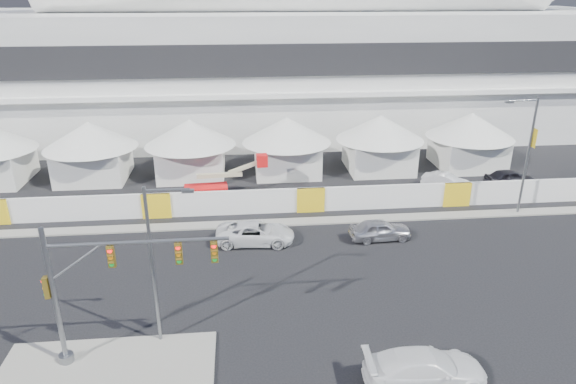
{
  "coord_description": "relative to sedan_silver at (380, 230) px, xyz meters",
  "views": [
    {
      "loc": [
        0.58,
        -22.64,
        16.75
      ],
      "look_at": [
        3.77,
        10.0,
        3.54
      ],
      "focal_mm": 32.0,
      "sensor_mm": 36.0,
      "label": 1
    }
  ],
  "objects": [
    {
      "name": "lot_car_a",
      "position": [
        8.4,
        9.07,
        -0.06
      ],
      "size": [
        3.54,
        4.22,
        1.36
      ],
      "primitive_type": "imported",
      "rotation": [
        0.0,
        0.0,
        0.96
      ],
      "color": "silver",
      "rests_on": "ground"
    },
    {
      "name": "sedan_silver",
      "position": [
        0.0,
        0.0,
        0.0
      ],
      "size": [
        1.95,
        4.41,
        1.47
      ],
      "primitive_type": "imported",
      "rotation": [
        0.0,
        0.0,
        1.62
      ],
      "color": "#B2B1B7",
      "rests_on": "ground"
    },
    {
      "name": "lot_car_b",
      "position": [
        14.36,
        9.15,
        0.02
      ],
      "size": [
        2.02,
        4.54,
        1.52
      ],
      "primitive_type": "imported",
      "rotation": [
        0.0,
        0.0,
        1.62
      ],
      "color": "black",
      "rests_on": "ground"
    },
    {
      "name": "streetlight_curb",
      "position": [
        11.84,
        3.31,
        4.62
      ],
      "size": [
        2.74,
        0.62,
        9.24
      ],
      "color": "gray",
      "rests_on": "ground"
    },
    {
      "name": "far_curb",
      "position": [
        9.75,
        3.31,
        -0.68
      ],
      "size": [
        80.0,
        1.2,
        0.12
      ],
      "primitive_type": "cube",
      "color": "gray",
      "rests_on": "ground"
    },
    {
      "name": "ground",
      "position": [
        -10.25,
        -9.19,
        -0.74
      ],
      "size": [
        160.0,
        160.0,
        0.0
      ],
      "primitive_type": "plane",
      "color": "black",
      "rests_on": "ground"
    },
    {
      "name": "boom_lift",
      "position": [
        -11.98,
        8.88,
        0.23
      ],
      "size": [
        7.13,
        1.85,
        3.6
      ],
      "rotation": [
        0.0,
        0.0,
        0.07
      ],
      "color": "red",
      "rests_on": "ground"
    },
    {
      "name": "pickup_curb",
      "position": [
        -8.81,
        0.31,
        0.02
      ],
      "size": [
        2.92,
        5.61,
        1.51
      ],
      "primitive_type": "imported",
      "rotation": [
        0.0,
        0.0,
        1.49
      ],
      "color": "white",
      "rests_on": "ground"
    },
    {
      "name": "stadium",
      "position": [
        -1.54,
        32.31,
        8.71
      ],
      "size": [
        80.0,
        24.8,
        21.98
      ],
      "color": "silver",
      "rests_on": "ground"
    },
    {
      "name": "tent_row",
      "position": [
        -9.75,
        14.81,
        2.41
      ],
      "size": [
        53.4,
        8.4,
        5.4
      ],
      "color": "silver",
      "rests_on": "ground"
    },
    {
      "name": "pickup_near",
      "position": [
        -1.75,
        -14.15,
        0.07
      ],
      "size": [
        2.34,
        5.59,
        1.61
      ],
      "primitive_type": "imported",
      "rotation": [
        0.0,
        0.0,
        1.56
      ],
      "color": "white",
      "rests_on": "ground"
    },
    {
      "name": "median_island",
      "position": [
        -16.25,
        -12.19,
        -0.66
      ],
      "size": [
        10.0,
        5.0,
        0.15
      ],
      "primitive_type": "cube",
      "color": "gray",
      "rests_on": "ground"
    },
    {
      "name": "traffic_mast",
      "position": [
        -16.45,
        -11.27,
        3.29
      ],
      "size": [
        8.3,
        0.69,
        7.05
      ],
      "color": "gray",
      "rests_on": "median_island"
    },
    {
      "name": "hoarding_fence",
      "position": [
        -4.25,
        5.31,
        0.26
      ],
      "size": [
        70.0,
        0.25,
        2.0
      ],
      "primitive_type": "cube",
      "color": "white",
      "rests_on": "ground"
    },
    {
      "name": "streetlight_median",
      "position": [
        -13.8,
        -9.99,
        4.16
      ],
      "size": [
        2.29,
        0.23,
        8.27
      ],
      "color": "slate",
      "rests_on": "median_island"
    }
  ]
}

